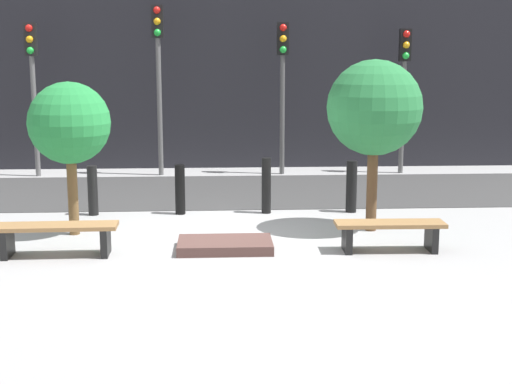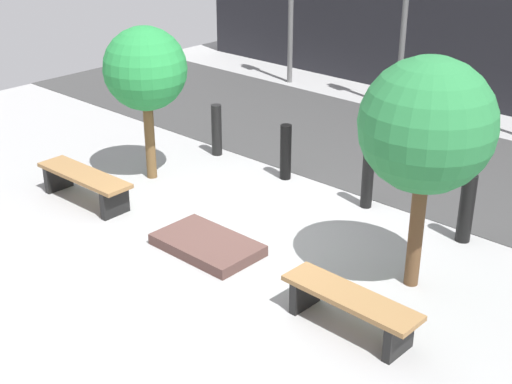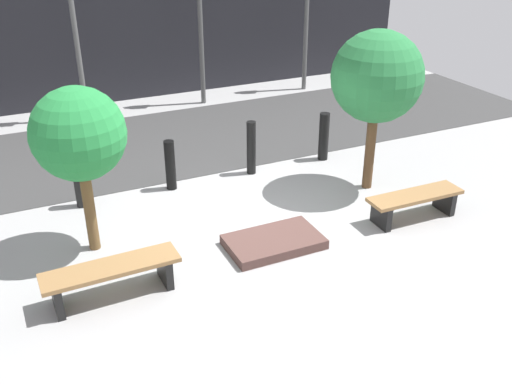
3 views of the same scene
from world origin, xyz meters
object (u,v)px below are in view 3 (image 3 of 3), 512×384
at_px(bench_left, 112,274).
at_px(bollard_left, 170,165).
at_px(bollard_center, 251,148).
at_px(traffic_light_mid_east, 200,1).
at_px(tree_behind_left_bench, 79,135).
at_px(bollard_right, 324,137).
at_px(tree_behind_right_bench, 377,78).
at_px(bollard_far_left, 79,182).
at_px(planter_bed, 274,242).
at_px(bench_right, 415,201).

height_order(bench_left, bollard_left, bollard_left).
xyz_separation_m(bench_left, bollard_center, (3.28, 2.77, 0.18)).
relative_size(bollard_left, traffic_light_mid_east, 0.25).
bearing_deg(bollard_center, bench_left, -139.84).
xyz_separation_m(tree_behind_left_bench, bollard_right, (4.89, 1.46, -1.34)).
relative_size(tree_behind_right_bench, bollard_far_left, 3.09).
bearing_deg(tree_behind_left_bench, bench_left, -90.00).
relative_size(tree_behind_left_bench, tree_behind_right_bench, 0.88).
height_order(bollard_center, traffic_light_mid_east, traffic_light_mid_east).
relative_size(tree_behind_left_bench, traffic_light_mid_east, 0.67).
bearing_deg(bollard_left, tree_behind_left_bench, -138.94).
bearing_deg(bollard_far_left, bench_left, -91.37).
xyz_separation_m(tree_behind_right_bench, bollard_far_left, (-4.89, 1.46, -1.59)).
bearing_deg(tree_behind_left_bench, bollard_left, 41.06).
xyz_separation_m(tree_behind_right_bench, bollard_left, (-3.28, 1.46, -1.59)).
bearing_deg(planter_bed, bollard_center, 72.63).
relative_size(bench_right, bollard_far_left, 1.79).
xyz_separation_m(bench_left, traffic_light_mid_east, (3.99, 7.30, 2.22)).
distance_m(tree_behind_right_bench, bollard_center, 2.70).
bearing_deg(planter_bed, traffic_light_mid_east, 78.00).
xyz_separation_m(bollard_left, traffic_light_mid_east, (2.31, 4.53, 2.10)).
relative_size(tree_behind_right_bench, bollard_left, 3.07).
bearing_deg(tree_behind_right_bench, tree_behind_left_bench, 180.00).
relative_size(planter_bed, bollard_far_left, 1.55).
bearing_deg(tree_behind_left_bench, bench_right, -14.82).
bearing_deg(bollard_left, bench_right, -40.16).
height_order(tree_behind_left_bench, traffic_light_mid_east, traffic_light_mid_east).
relative_size(bollard_far_left, bollard_left, 0.99).
relative_size(bollard_far_left, bollard_right, 0.95).
xyz_separation_m(bench_right, tree_behind_left_bench, (-4.96, 1.31, 1.50)).
bearing_deg(traffic_light_mid_east, bollard_center, -98.85).
bearing_deg(bench_left, bollard_far_left, 87.45).
relative_size(bench_right, planter_bed, 1.15).
xyz_separation_m(bench_left, bollard_far_left, (0.07, 2.77, 0.12)).
bearing_deg(planter_bed, tree_behind_left_bench, 155.84).
bearing_deg(bench_right, planter_bed, 176.57).
xyz_separation_m(bollard_far_left, traffic_light_mid_east, (3.92, 4.53, 2.10)).
bearing_deg(tree_behind_right_bench, planter_bed, -155.84).
distance_m(bench_left, bollard_left, 3.24).
distance_m(bollard_center, traffic_light_mid_east, 5.01).
bearing_deg(bench_right, traffic_light_mid_east, 98.76).
height_order(tree_behind_left_bench, bollard_center, tree_behind_left_bench).
height_order(bench_right, planter_bed, bench_right).
distance_m(tree_behind_right_bench, bollard_far_left, 5.35).
xyz_separation_m(planter_bed, bollard_left, (-0.80, 2.57, 0.39)).
height_order(bollard_right, traffic_light_mid_east, traffic_light_mid_east).
bearing_deg(bollard_center, planter_bed, -107.37).
bearing_deg(bollard_right, bench_left, -150.47).
bearing_deg(tree_behind_left_bench, bollard_center, 23.95).
bearing_deg(bollard_right, bollard_center, 180.00).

